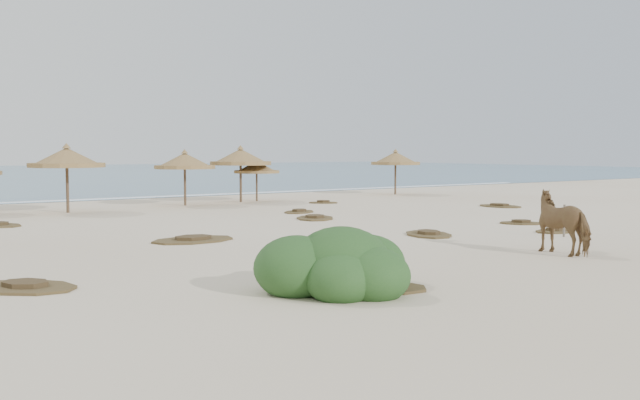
# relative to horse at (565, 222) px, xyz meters

# --- Properties ---
(ground) EXTENTS (160.00, 160.00, 0.00)m
(ground) POSITION_rel_horse_xyz_m (-2.10, 3.28, -0.88)
(ground) COLOR beige
(ground) RESTS_ON ground
(foam_line) EXTENTS (70.00, 0.60, 0.01)m
(foam_line) POSITION_rel_horse_xyz_m (-2.10, 29.28, -0.87)
(foam_line) COLOR white
(foam_line) RESTS_ON ground
(palapa_2) EXTENTS (3.43, 3.43, 3.20)m
(palapa_2) POSITION_rel_horse_xyz_m (-7.38, 21.23, 1.60)
(palapa_2) COLOR brown
(palapa_2) RESTS_ON ground
(palapa_3) EXTENTS (3.79, 3.79, 2.92)m
(palapa_3) POSITION_rel_horse_xyz_m (-1.17, 22.04, 1.39)
(palapa_3) COLOR brown
(palapa_3) RESTS_ON ground
(palapa_4) EXTENTS (4.33, 4.33, 3.15)m
(palapa_4) POSITION_rel_horse_xyz_m (2.34, 22.42, 1.57)
(palapa_4) COLOR brown
(palapa_4) RESTS_ON ground
(palapa_5) EXTENTS (2.75, 2.75, 2.42)m
(palapa_5) POSITION_rel_horse_xyz_m (3.48, 22.62, 1.00)
(palapa_5) COLOR brown
(palapa_5) RESTS_ON ground
(palapa_6) EXTENTS (3.41, 3.41, 2.96)m
(palapa_6) POSITION_rel_horse_xyz_m (13.91, 22.67, 1.42)
(palapa_6) COLOR brown
(palapa_6) RESTS_ON ground
(horse) EXTENTS (1.15, 2.16, 1.75)m
(horse) POSITION_rel_horse_xyz_m (0.00, 0.00, 0.00)
(horse) COLOR olive
(horse) RESTS_ON ground
(fence_post_far) EXTENTS (0.08, 0.08, 1.07)m
(fence_post_far) POSITION_rel_horse_xyz_m (3.28, 2.35, -0.34)
(fence_post_far) COLOR #665B4C
(fence_post_far) RESTS_ON ground
(bush) EXTENTS (3.42, 3.01, 1.53)m
(bush) POSITION_rel_horse_xyz_m (-8.25, -0.58, -0.37)
(bush) COLOR #305323
(bush) RESTS_ON ground
(scrub_0) EXTENTS (2.57, 2.73, 0.16)m
(scrub_0) POSITION_rel_horse_xyz_m (-13.40, 3.41, -0.83)
(scrub_0) COLOR brown
(scrub_0) RESTS_ON ground
(scrub_1) EXTENTS (2.80, 1.88, 0.16)m
(scrub_1) POSITION_rel_horse_xyz_m (-7.17, 8.53, -0.83)
(scrub_1) COLOR brown
(scrub_1) RESTS_ON ground
(scrub_2) EXTENTS (1.79, 1.84, 0.16)m
(scrub_2) POSITION_rel_horse_xyz_m (-2.79, 6.95, -0.83)
(scrub_2) COLOR brown
(scrub_2) RESTS_ON ground
(scrub_3) EXTENTS (2.66, 2.85, 0.16)m
(scrub_3) POSITION_rel_horse_xyz_m (0.16, 12.23, -0.83)
(scrub_3) COLOR brown
(scrub_3) RESTS_ON ground
(scrub_4) EXTENTS (1.95, 1.97, 0.16)m
(scrub_4) POSITION_rel_horse_xyz_m (5.51, 5.87, -0.83)
(scrub_4) COLOR brown
(scrub_4) RESTS_ON ground
(scrub_5) EXTENTS (1.63, 2.44, 0.16)m
(scrub_5) POSITION_rel_horse_xyz_m (11.46, 11.98, -0.83)
(scrub_5) COLOR brown
(scrub_5) RESTS_ON ground
(scrub_7) EXTENTS (2.26, 2.06, 0.16)m
(scrub_7) POSITION_rel_horse_xyz_m (1.29, 15.10, -0.83)
(scrub_7) COLOR brown
(scrub_7) RESTS_ON ground
(scrub_9) EXTENTS (2.29, 2.66, 0.16)m
(scrub_9) POSITION_rel_horse_xyz_m (-0.07, 5.28, -0.83)
(scrub_9) COLOR brown
(scrub_9) RESTS_ON ground
(scrub_10) EXTENTS (1.87, 1.79, 0.16)m
(scrub_10) POSITION_rel_horse_xyz_m (5.59, 19.15, -0.83)
(scrub_10) COLOR brown
(scrub_10) RESTS_ON ground
(scrub_11) EXTENTS (2.39, 2.54, 0.16)m
(scrub_11) POSITION_rel_horse_xyz_m (-7.45, -0.79, -0.83)
(scrub_11) COLOR brown
(scrub_11) RESTS_ON ground
(scrub_12) EXTENTS (1.77, 1.19, 0.16)m
(scrub_12) POSITION_rel_horse_xyz_m (4.23, 3.37, -0.83)
(scrub_12) COLOR brown
(scrub_12) RESTS_ON ground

